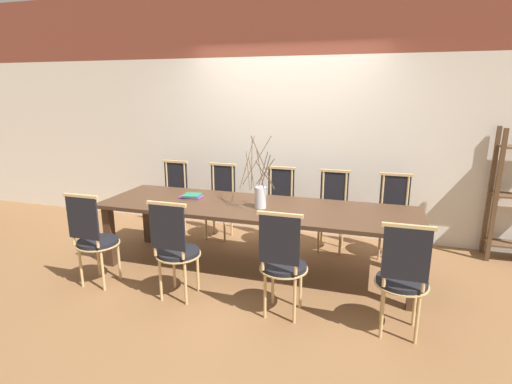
{
  "coord_description": "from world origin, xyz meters",
  "views": [
    {
      "loc": [
        1.2,
        -3.85,
        1.9
      ],
      "look_at": [
        0.0,
        0.0,
        0.87
      ],
      "focal_mm": 28.0,
      "sensor_mm": 36.0,
      "label": 1
    }
  ],
  "objects_px": {
    "book_stack": "(192,196)",
    "chair_near_center": "(282,261)",
    "chair_far_center": "(279,204)",
    "dining_table": "(256,212)",
    "vase_centerpiece": "(260,195)"
  },
  "relations": [
    {
      "from": "chair_far_center",
      "to": "vase_centerpiece",
      "type": "xyz_separation_m",
      "value": [
        0.02,
        -0.89,
        0.34
      ]
    },
    {
      "from": "chair_near_center",
      "to": "dining_table",
      "type": "bearing_deg",
      "value": 120.58
    },
    {
      "from": "vase_centerpiece",
      "to": "book_stack",
      "type": "relative_size",
      "value": 3.02
    },
    {
      "from": "chair_far_center",
      "to": "chair_near_center",
      "type": "bearing_deg",
      "value": 105.24
    },
    {
      "from": "dining_table",
      "to": "book_stack",
      "type": "height_order",
      "value": "book_stack"
    },
    {
      "from": "chair_near_center",
      "to": "chair_far_center",
      "type": "relative_size",
      "value": 1.0
    },
    {
      "from": "chair_far_center",
      "to": "book_stack",
      "type": "relative_size",
      "value": 3.84
    },
    {
      "from": "dining_table",
      "to": "chair_near_center",
      "type": "xyz_separation_m",
      "value": [
        0.49,
        -0.83,
        -0.13
      ]
    },
    {
      "from": "dining_table",
      "to": "chair_near_center",
      "type": "relative_size",
      "value": 3.46
    },
    {
      "from": "chair_far_center",
      "to": "vase_centerpiece",
      "type": "bearing_deg",
      "value": 91.54
    },
    {
      "from": "vase_centerpiece",
      "to": "book_stack",
      "type": "bearing_deg",
      "value": 169.51
    },
    {
      "from": "chair_near_center",
      "to": "chair_far_center",
      "type": "bearing_deg",
      "value": 105.24
    },
    {
      "from": "chair_far_center",
      "to": "book_stack",
      "type": "bearing_deg",
      "value": 41.12
    },
    {
      "from": "chair_near_center",
      "to": "book_stack",
      "type": "xyz_separation_m",
      "value": [
        -1.29,
        0.93,
        0.22
      ]
    },
    {
      "from": "book_stack",
      "to": "chair_near_center",
      "type": "bearing_deg",
      "value": -35.93
    }
  ]
}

